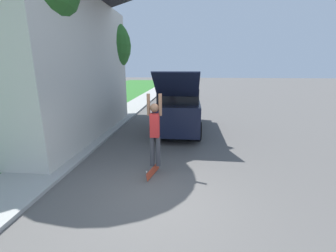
{
  "coord_description": "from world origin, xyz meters",
  "views": [
    {
      "loc": [
        0.82,
        -4.68,
        3.04
      ],
      "look_at": [
        0.06,
        2.8,
        1.05
      ],
      "focal_mm": 24.0,
      "sensor_mm": 36.0,
      "label": 1
    }
  ],
  "objects": [
    {
      "name": "skateboard",
      "position": [
        -0.2,
        1.1,
        0.16
      ],
      "size": [
        0.27,
        0.81,
        0.27
      ],
      "color": "#B73D23",
      "rests_on": "ground_plane"
    },
    {
      "name": "sidewalk",
      "position": [
        -3.6,
        6.0,
        0.05
      ],
      "size": [
        1.8,
        80.0,
        0.1
      ],
      "color": "#9E9E99",
      "rests_on": "ground_plane"
    },
    {
      "name": "suv_parked",
      "position": [
        0.3,
        6.05,
        1.16
      ],
      "size": [
        2.02,
        5.65,
        2.89
      ],
      "color": "black",
      "rests_on": "ground_plane"
    },
    {
      "name": "lawn_tree_far",
      "position": [
        -4.38,
        8.38,
        4.18
      ],
      "size": [
        3.47,
        3.47,
        5.86
      ],
      "color": "brown",
      "rests_on": "lawn"
    },
    {
      "name": "lawn",
      "position": [
        -8.0,
        6.0,
        0.04
      ],
      "size": [
        10.0,
        80.0,
        0.08
      ],
      "color": "#2D6B28",
      "rests_on": "ground_plane"
    },
    {
      "name": "skateboarder",
      "position": [
        -0.14,
        1.2,
        1.36
      ],
      "size": [
        0.41,
        0.24,
        2.06
      ],
      "color": "#38383D",
      "rests_on": "ground_plane"
    },
    {
      "name": "ground_plane",
      "position": [
        0.0,
        0.0,
        0.0
      ],
      "size": [
        120.0,
        120.0,
        0.0
      ],
      "primitive_type": "plane",
      "color": "#54514F"
    },
    {
      "name": "car_down_street",
      "position": [
        -0.69,
        17.41,
        0.63
      ],
      "size": [
        1.96,
        4.42,
        1.29
      ],
      "color": "black",
      "rests_on": "ground_plane"
    }
  ]
}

